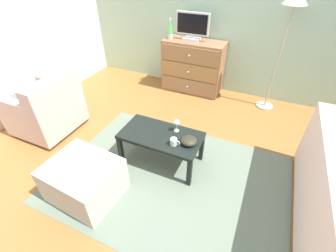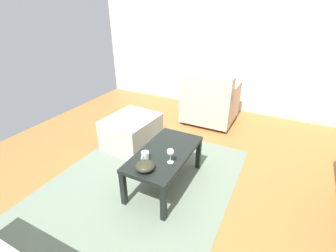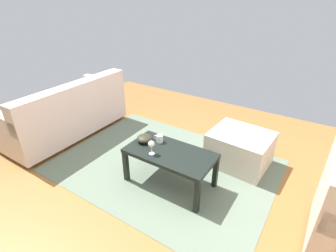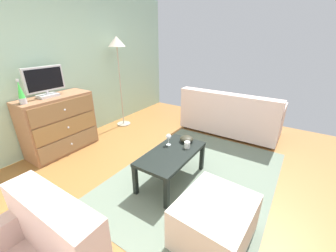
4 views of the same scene
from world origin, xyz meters
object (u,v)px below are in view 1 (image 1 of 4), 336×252
object	(u,v)px
armchair	(47,109)
ottoman	(84,180)
wine_glass	(177,123)
standing_lamp	(293,10)
dresser	(193,67)
mug	(174,142)
lava_lamp	(170,30)
tv	(192,26)
coffee_table	(161,138)
bowl_decorative	(189,141)

from	to	relation	value
armchair	ottoman	world-z (taller)	armchair
wine_glass	standing_lamp	xyz separation A→B (m)	(0.92, 1.76, 0.96)
dresser	wine_glass	world-z (taller)	dresser
dresser	wine_glass	xyz separation A→B (m)	(0.43, -1.80, 0.08)
wine_glass	mug	bearing A→B (deg)	-74.24
lava_lamp	tv	bearing A→B (deg)	10.34
tv	ottoman	size ratio (longest dim) A/B	0.81
coffee_table	lava_lamp	bearing A→B (deg)	110.84
mug	bowl_decorative	xyz separation A→B (m)	(0.14, 0.09, -0.00)
wine_glass	bowl_decorative	world-z (taller)	wine_glass
coffee_table	ottoman	distance (m)	0.96
lava_lamp	coffee_table	bearing A→B (deg)	-69.16
bowl_decorative	ottoman	bearing A→B (deg)	-138.60
lava_lamp	standing_lamp	world-z (taller)	standing_lamp
wine_glass	bowl_decorative	distance (m)	0.27
armchair	standing_lamp	bearing A→B (deg)	34.99
tv	ottoman	bearing A→B (deg)	-93.51
tv	armchair	bearing A→B (deg)	-124.49
dresser	standing_lamp	bearing A→B (deg)	-2.05
coffee_table	mug	distance (m)	0.26
armchair	dresser	bearing A→B (deg)	54.06
mug	ottoman	bearing A→B (deg)	-136.95
tv	armchair	world-z (taller)	tv
dresser	standing_lamp	size ratio (longest dim) A/B	0.60
coffee_table	tv	bearing A→B (deg)	100.15
tv	bowl_decorative	distance (m)	2.21
ottoman	armchair	bearing A→B (deg)	150.14
lava_lamp	wine_glass	xyz separation A→B (m)	(0.86, -1.76, -0.52)
coffee_table	armchair	bearing A→B (deg)	-177.40
tv	armchair	size ratio (longest dim) A/B	0.66
mug	standing_lamp	xyz separation A→B (m)	(0.85, 2.00, 1.04)
wine_glass	armchair	bearing A→B (deg)	-173.47
wine_glass	mug	distance (m)	0.26
standing_lamp	armchair	bearing A→B (deg)	-145.01
mug	armchair	size ratio (longest dim) A/B	0.13
wine_glass	armchair	size ratio (longest dim) A/B	0.18
dresser	wine_glass	distance (m)	1.86
dresser	mug	size ratio (longest dim) A/B	9.31
coffee_table	ottoman	bearing A→B (deg)	-123.40
tv	armchair	distance (m)	2.60
tv	coffee_table	distance (m)	2.14
wine_glass	bowl_decorative	size ratio (longest dim) A/B	0.86
wine_glass	ottoman	size ratio (longest dim) A/B	0.22
coffee_table	wine_glass	bearing A→B (deg)	44.21
coffee_table	bowl_decorative	distance (m)	0.37
tv	coffee_table	bearing A→B (deg)	-79.85
tv	wine_glass	size ratio (longest dim) A/B	3.59
dresser	tv	distance (m)	0.69
dresser	bowl_decorative	bearing A→B (deg)	-71.81
coffee_table	wine_glass	xyz separation A→B (m)	(0.14, 0.14, 0.17)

